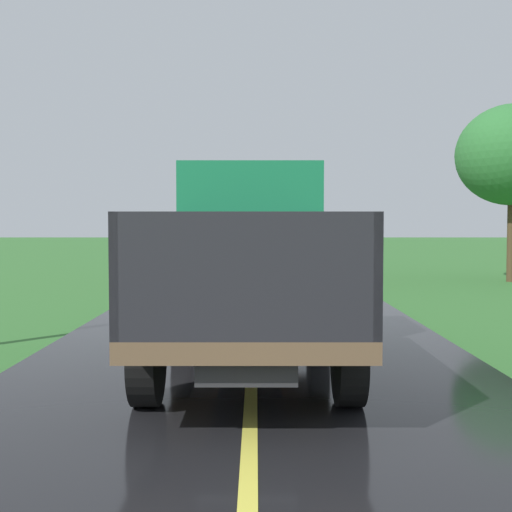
# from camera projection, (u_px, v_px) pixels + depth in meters

# --- Properties ---
(banana_truck_near) EXTENTS (2.38, 5.82, 2.80)m
(banana_truck_near) POSITION_uv_depth(u_px,v_px,m) (251.00, 259.00, 9.35)
(banana_truck_near) COLOR #2D2D30
(banana_truck_near) RESTS_ON road_surface
(banana_truck_far) EXTENTS (2.38, 5.81, 2.80)m
(banana_truck_far) POSITION_uv_depth(u_px,v_px,m) (260.00, 238.00, 23.98)
(banana_truck_far) COLOR #2D2D30
(banana_truck_far) RESTS_ON road_surface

